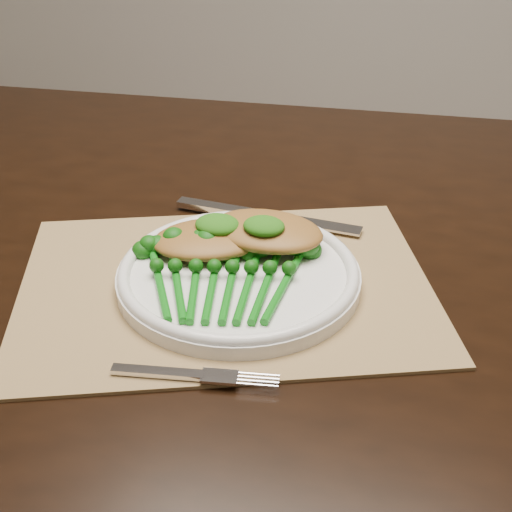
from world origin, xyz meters
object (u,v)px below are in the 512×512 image
(chicken_fillet_left, at_px, (210,239))
(broccolini_bundle, at_px, (221,284))
(dinner_plate, at_px, (239,274))
(placemat, at_px, (226,285))
(dining_table, at_px, (270,450))

(chicken_fillet_left, relative_size, broccolini_bundle, 0.64)
(dinner_plate, height_order, chicken_fillet_left, chicken_fillet_left)
(placemat, height_order, dinner_plate, dinner_plate)
(placemat, distance_m, broccolini_bundle, 0.04)
(placemat, relative_size, dinner_plate, 1.68)
(placemat, relative_size, chicken_fillet_left, 3.44)
(placemat, bearing_deg, dining_table, 60.13)
(dinner_plate, bearing_deg, chicken_fillet_left, 141.68)
(placemat, bearing_deg, chicken_fillet_left, 105.79)
(dining_table, xyz_separation_m, dinner_plate, (-0.00, -0.12, 0.39))
(dining_table, xyz_separation_m, placemat, (-0.02, -0.13, 0.37))
(dining_table, relative_size, dinner_plate, 6.48)
(dinner_plate, height_order, broccolini_bundle, broccolini_bundle)
(dinner_plate, bearing_deg, placemat, -161.10)
(chicken_fillet_left, distance_m, broccolini_bundle, 0.08)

